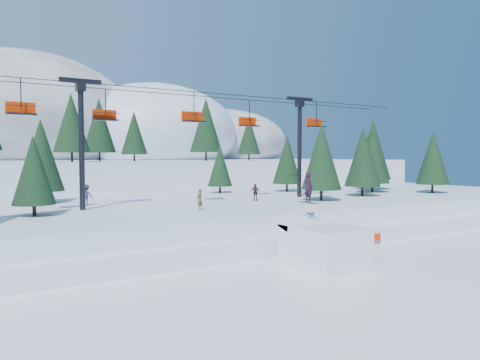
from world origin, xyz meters
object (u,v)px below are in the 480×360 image
jump_kicker (323,244)px  banner_far (363,238)px  chairlift (191,127)px  banner_near (343,243)px

jump_kicker → banner_far: bearing=25.9°
jump_kicker → chairlift: chairlift is taller
chairlift → banner_far: size_ratio=17.42×
chairlift → banner_near: size_ratio=17.46×
jump_kicker → banner_far: (7.37, 3.58, -0.84)m
banner_far → jump_kicker: bearing=-154.1°
chairlift → banner_near: (5.29, -13.67, -8.78)m
banner_near → banner_far: same height
jump_kicker → chairlift: 18.31m
banner_far → chairlift: bearing=122.2°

